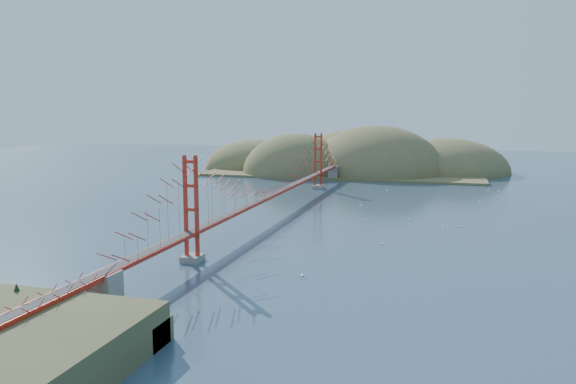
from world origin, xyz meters
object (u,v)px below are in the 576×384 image
(fort, at_px, (98,311))
(sailboat_1, at_px, (409,219))
(sailboat_0, at_px, (382,243))
(sailboat_2, at_px, (459,226))
(bridge, at_px, (275,170))

(fort, xyz_separation_m, sailboat_1, (20.71, 48.63, -0.52))
(sailboat_1, height_order, sailboat_0, sailboat_1)
(fort, relative_size, sailboat_0, 6.28)
(fort, relative_size, sailboat_1, 5.57)
(sailboat_2, bearing_deg, fort, -121.68)
(sailboat_2, distance_m, sailboat_0, 16.23)
(fort, height_order, sailboat_0, fort)
(sailboat_1, bearing_deg, fort, -113.07)
(bridge, bearing_deg, sailboat_1, 1.75)
(fort, xyz_separation_m, sailboat_2, (27.85, 45.14, -0.51))
(bridge, distance_m, sailboat_1, 22.20)
(bridge, distance_m, sailboat_2, 29.21)
(sailboat_2, relative_size, sailboat_1, 1.09)
(bridge, bearing_deg, sailboat_0, -40.40)
(bridge, xyz_separation_m, sailboat_0, (19.01, -16.18, -6.87))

